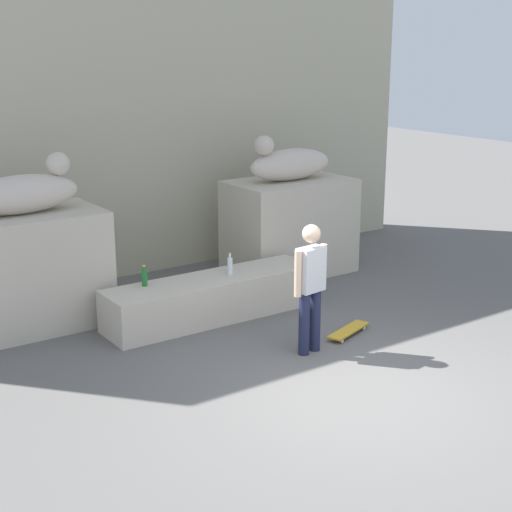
% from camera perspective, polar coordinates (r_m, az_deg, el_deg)
% --- Properties ---
extents(ground_plane, '(40.00, 40.00, 0.00)m').
position_cam_1_polar(ground_plane, '(8.73, 7.46, -10.30)').
color(ground_plane, '#605E5B').
extents(facade_wall, '(11.59, 0.60, 6.27)m').
position_cam_1_polar(facade_wall, '(12.84, -10.31, 12.47)').
color(facade_wall, '#BAB498').
rests_on(facade_wall, ground_plane).
extents(pedestal_left, '(2.06, 1.25, 1.60)m').
position_cam_1_polar(pedestal_left, '(10.86, -16.71, -1.07)').
color(pedestal_left, beige).
rests_on(pedestal_left, ground_plane).
extents(pedestal_right, '(2.06, 1.25, 1.60)m').
position_cam_1_polar(pedestal_right, '(12.88, 2.53, 2.19)').
color(pedestal_right, beige).
rests_on(pedestal_right, ground_plane).
extents(statue_reclining_left, '(1.63, 0.67, 0.78)m').
position_cam_1_polar(statue_reclining_left, '(10.62, -16.98, 4.57)').
color(statue_reclining_left, beige).
rests_on(statue_reclining_left, pedestal_left).
extents(statue_reclining_right, '(1.62, 0.62, 0.78)m').
position_cam_1_polar(statue_reclining_right, '(12.65, 2.46, 6.94)').
color(statue_reclining_right, beige).
rests_on(statue_reclining_right, pedestal_right).
extents(ledge_block, '(3.18, 0.79, 0.60)m').
position_cam_1_polar(ledge_block, '(10.88, -3.27, -3.13)').
color(ledge_block, beige).
rests_on(ledge_block, ground_plane).
extents(skater, '(0.54, 0.25, 1.67)m').
position_cam_1_polar(skater, '(9.50, 4.09, -2.03)').
color(skater, '#1E233F').
rests_on(skater, ground_plane).
extents(skateboard, '(0.82, 0.45, 0.08)m').
position_cam_1_polar(skateboard, '(10.39, 6.93, -5.54)').
color(skateboard, gold).
rests_on(skateboard, ground_plane).
extents(bottle_clear, '(0.08, 0.08, 0.32)m').
position_cam_1_polar(bottle_clear, '(10.89, -1.96, -0.72)').
color(bottle_clear, silver).
rests_on(bottle_clear, ledge_block).
extents(bottle_green, '(0.08, 0.08, 0.29)m').
position_cam_1_polar(bottle_green, '(10.49, -8.34, -1.60)').
color(bottle_green, '#1E722D').
rests_on(bottle_green, ledge_block).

